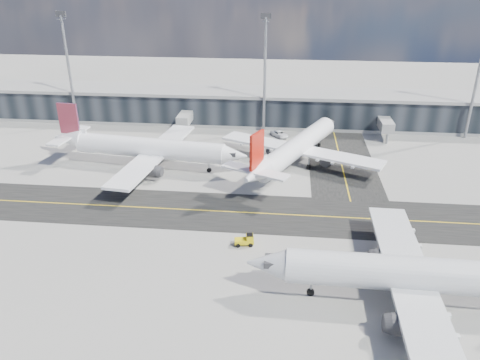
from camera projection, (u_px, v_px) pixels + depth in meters
The scene contains 9 objects.
ground at pixel (247, 224), 77.26m from camera, with size 300.00×300.00×0.00m, color gray.
taxiway_lanes at pixel (273, 196), 86.59m from camera, with size 180.00×63.00×0.03m.
terminal_concourse at pixel (265, 108), 125.19m from camera, with size 152.00×19.80×8.80m.
floodlight_masts at pixel (265, 70), 114.12m from camera, with size 102.50×0.70×28.90m.
airliner_af at pixel (147, 148), 97.74m from camera, with size 42.83×36.62×12.68m.
airliner_redtail at pixel (296, 148), 98.09m from camera, with size 34.86×40.41×12.59m.
airliner_near at pixel (427, 276), 57.29m from camera, with size 44.28×37.67×13.15m.
baggage_tug at pixel (246, 240), 71.17m from camera, with size 3.07×1.89×1.81m.
service_van at pixel (280, 134), 116.31m from camera, with size 2.48×5.38×1.50m, color white.
Camera 1 is at (5.80, -66.89, 38.94)m, focal length 35.00 mm.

